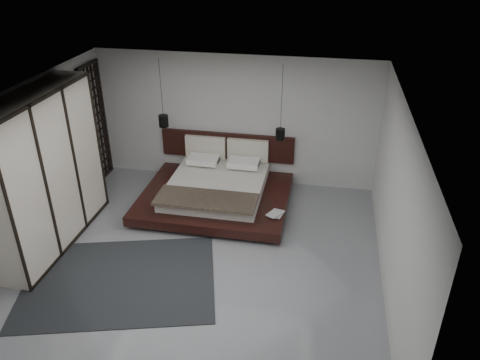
% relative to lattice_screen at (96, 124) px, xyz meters
% --- Properties ---
extents(floor, '(6.00, 6.00, 0.00)m').
position_rel_lattice_screen_xyz_m(floor, '(2.95, -2.45, -1.30)').
color(floor, gray).
rests_on(floor, ground).
extents(ceiling, '(6.00, 6.00, 0.00)m').
position_rel_lattice_screen_xyz_m(ceiling, '(2.95, -2.45, 1.50)').
color(ceiling, white).
rests_on(ceiling, wall_back).
extents(wall_back, '(6.00, 0.00, 6.00)m').
position_rel_lattice_screen_xyz_m(wall_back, '(2.95, 0.55, 0.10)').
color(wall_back, '#BBBBB9').
rests_on(wall_back, floor).
extents(wall_front, '(6.00, 0.00, 6.00)m').
position_rel_lattice_screen_xyz_m(wall_front, '(2.95, -5.45, 0.10)').
color(wall_front, '#BBBBB9').
rests_on(wall_front, floor).
extents(wall_left, '(0.00, 6.00, 6.00)m').
position_rel_lattice_screen_xyz_m(wall_left, '(-0.05, -2.45, 0.10)').
color(wall_left, '#BBBBB9').
rests_on(wall_left, floor).
extents(wall_right, '(0.00, 6.00, 6.00)m').
position_rel_lattice_screen_xyz_m(wall_right, '(5.95, -2.45, 0.10)').
color(wall_right, '#BBBBB9').
rests_on(wall_right, floor).
extents(lattice_screen, '(0.05, 0.90, 2.60)m').
position_rel_lattice_screen_xyz_m(lattice_screen, '(0.00, 0.00, 0.00)').
color(lattice_screen, black).
rests_on(lattice_screen, floor).
extents(bed, '(2.94, 2.46, 1.10)m').
position_rel_lattice_screen_xyz_m(bed, '(2.78, -0.55, -1.00)').
color(bed, black).
rests_on(bed, floor).
extents(book_lower, '(0.30, 0.36, 0.03)m').
position_rel_lattice_screen_xyz_m(book_lower, '(3.98, -1.22, -1.01)').
color(book_lower, '#99724C').
rests_on(book_lower, bed).
extents(book_upper, '(0.32, 0.35, 0.02)m').
position_rel_lattice_screen_xyz_m(book_upper, '(3.96, -1.26, -0.99)').
color(book_upper, '#99724C').
rests_on(book_upper, book_lower).
extents(pendant_left, '(0.20, 0.20, 1.41)m').
position_rel_lattice_screen_xyz_m(pendant_left, '(1.57, -0.07, 0.22)').
color(pendant_left, black).
rests_on(pendant_left, ceiling).
extents(pendant_right, '(0.19, 0.19, 1.51)m').
position_rel_lattice_screen_xyz_m(pendant_right, '(3.98, -0.07, 0.11)').
color(pendant_right, black).
rests_on(pendant_right, ceiling).
extents(wardrobe, '(0.66, 2.79, 2.74)m').
position_rel_lattice_screen_xyz_m(wardrobe, '(0.25, -2.40, 0.07)').
color(wardrobe, silver).
rests_on(wardrobe, floor).
extents(rug, '(3.46, 2.86, 0.01)m').
position_rel_lattice_screen_xyz_m(rug, '(1.82, -3.26, -1.29)').
color(rug, black).
rests_on(rug, floor).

